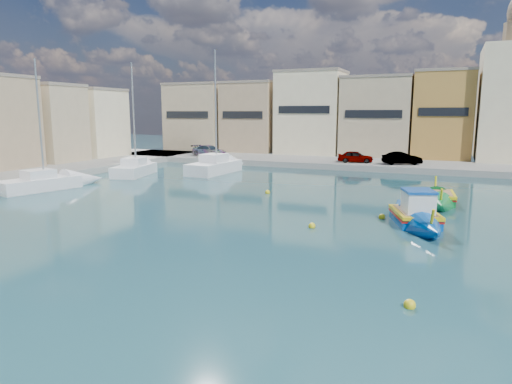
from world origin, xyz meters
The scene contains 10 objects.
ground centered at (0.00, 0.00, 0.00)m, with size 160.00×160.00×0.00m, color #13303B.
north_quay centered at (0.00, 32.00, 0.30)m, with size 80.00×8.00×0.60m, color gray.
north_townhouses centered at (6.68, 39.36, 5.00)m, with size 83.20×7.87×10.19m.
parked_cars centered at (-13.04, 30.50, 1.23)m, with size 26.18×2.52×1.30m.
luzzu_blue_cabin centered at (1.10, 7.74, 0.35)m, with size 4.46×8.28×2.86m.
luzzu_green centered at (2.00, 14.22, 0.25)m, with size 2.60×7.67×2.37m.
yacht_north centered at (-17.98, 23.23, 0.49)m, with size 3.07×9.37×12.35m.
yacht_midnorth centered at (-24.53, 18.66, 0.43)m, with size 4.09×8.04×10.95m.
yacht_mid centered at (-25.07, 9.34, 0.41)m, with size 4.13×8.49×10.34m.
mooring_buoys centered at (1.09, 6.74, 0.08)m, with size 25.63×21.77×0.36m.
Camera 1 is at (2.59, -16.87, 5.78)m, focal length 32.00 mm.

